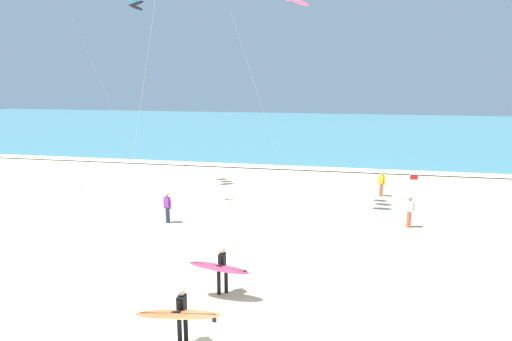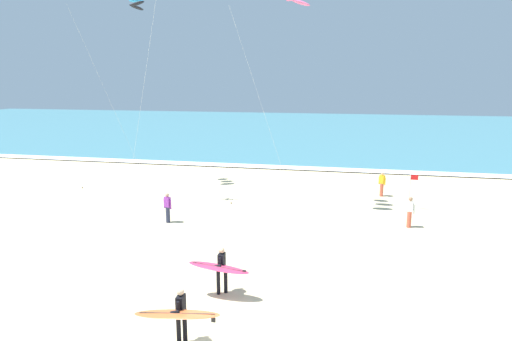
% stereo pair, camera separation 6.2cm
% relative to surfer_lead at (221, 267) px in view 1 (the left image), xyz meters
% --- Properties ---
extents(ground_plane, '(160.00, 160.00, 0.00)m').
position_rel_surfer_lead_xyz_m(ground_plane, '(0.23, -1.55, -1.04)').
color(ground_plane, beige).
extents(ocean_water, '(160.00, 60.00, 0.08)m').
position_rel_surfer_lead_xyz_m(ocean_water, '(0.23, 51.78, -1.00)').
color(ocean_water, teal).
rests_on(ocean_water, ground).
extents(shoreline_foam, '(160.00, 1.57, 0.01)m').
position_rel_surfer_lead_xyz_m(shoreline_foam, '(0.23, 22.08, -0.96)').
color(shoreline_foam, white).
rests_on(shoreline_foam, ocean_water).
extents(surfer_lead, '(2.10, 0.91, 1.71)m').
position_rel_surfer_lead_xyz_m(surfer_lead, '(0.00, 0.00, 0.00)').
color(surfer_lead, black).
rests_on(surfer_lead, ground).
extents(surfer_trailing, '(2.44, 0.95, 1.71)m').
position_rel_surfer_lead_xyz_m(surfer_trailing, '(-0.28, -3.06, 0.00)').
color(surfer_trailing, black).
rests_on(surfer_trailing, ground).
extents(kite_arc_cobalt_far, '(4.71, 3.21, 12.47)m').
position_rel_surfer_lead_xyz_m(kite_arc_cobalt_far, '(-9.81, 14.52, 11.09)').
color(kite_arc_cobalt_far, black).
rests_on(kite_arc_cobalt_far, ground).
extents(bystander_purple_top, '(0.48, 0.27, 1.59)m').
position_rel_surfer_lead_xyz_m(bystander_purple_top, '(-4.89, 6.92, -0.23)').
color(bystander_purple_top, '#2D334C').
rests_on(bystander_purple_top, ground).
extents(bystander_yellow_top, '(0.41, 0.34, 1.59)m').
position_rel_surfer_lead_xyz_m(bystander_yellow_top, '(6.40, 14.55, -0.23)').
color(bystander_yellow_top, '#D8593F').
rests_on(bystander_yellow_top, ground).
extents(bystander_white_top, '(0.48, 0.27, 1.59)m').
position_rel_surfer_lead_xyz_m(bystander_white_top, '(7.31, 8.69, -0.23)').
color(bystander_white_top, '#D8593F').
rests_on(bystander_white_top, ground).
extents(lifeguard_flag, '(0.45, 0.05, 2.10)m').
position_rel_surfer_lead_xyz_m(lifeguard_flag, '(7.75, 11.89, 0.22)').
color(lifeguard_flag, silver).
rests_on(lifeguard_flag, ground).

